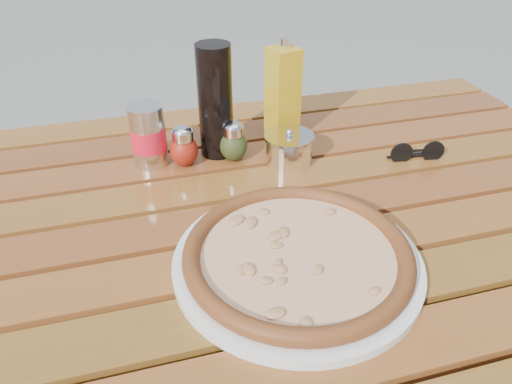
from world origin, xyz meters
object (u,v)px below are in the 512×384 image
object	(u,v)px
plate	(297,262)
oregano_shaker	(233,142)
soda_can	(148,136)
olive_oil_cruet	(283,94)
pizza	(298,254)
pepper_shaker	(184,147)
table	(259,248)
dark_bottle	(215,102)
parmesan_tin	(289,148)
sunglasses	(417,153)

from	to	relation	value
plate	oregano_shaker	bearing A→B (deg)	92.68
soda_can	olive_oil_cruet	xyz separation A→B (m)	(0.28, 0.04, 0.04)
pizza	oregano_shaker	bearing A→B (deg)	92.68
soda_can	olive_oil_cruet	world-z (taller)	olive_oil_cruet
plate	pepper_shaker	bearing A→B (deg)	108.45
table	oregano_shaker	xyz separation A→B (m)	(0.00, 0.19, 0.11)
dark_bottle	soda_can	world-z (taller)	dark_bottle
plate	soda_can	xyz separation A→B (m)	(-0.17, 0.36, 0.05)
dark_bottle	soda_can	bearing A→B (deg)	-177.04
parmesan_tin	sunglasses	world-z (taller)	parmesan_tin
pizza	olive_oil_cruet	bearing A→B (deg)	75.06
plate	oregano_shaker	size ratio (longest dim) A/B	4.39
pepper_shaker	parmesan_tin	world-z (taller)	pepper_shaker
table	olive_oil_cruet	bearing A→B (deg)	64.39
oregano_shaker	sunglasses	distance (m)	0.36
olive_oil_cruet	parmesan_tin	bearing A→B (deg)	-101.38
soda_can	parmesan_tin	xyz separation A→B (m)	(0.26, -0.07, -0.03)
table	pepper_shaker	size ratio (longest dim) A/B	17.07
pepper_shaker	oregano_shaker	size ratio (longest dim) A/B	1.00
olive_oil_cruet	parmesan_tin	size ratio (longest dim) A/B	2.08
pepper_shaker	olive_oil_cruet	distance (m)	0.23
pepper_shaker	sunglasses	world-z (taller)	pepper_shaker
dark_bottle	soda_can	distance (m)	0.14
sunglasses	olive_oil_cruet	bearing A→B (deg)	152.14
pizza	sunglasses	bearing A→B (deg)	34.85
table	oregano_shaker	world-z (taller)	oregano_shaker
pizza	parmesan_tin	size ratio (longest dim) A/B	3.69
olive_oil_cruet	parmesan_tin	distance (m)	0.13
sunglasses	soda_can	bearing A→B (deg)	174.76
oregano_shaker	dark_bottle	distance (m)	0.08
plate	pepper_shaker	world-z (taller)	pepper_shaker
pepper_shaker	soda_can	world-z (taller)	soda_can
pepper_shaker	olive_oil_cruet	size ratio (longest dim) A/B	0.39
table	sunglasses	bearing A→B (deg)	14.49
pizza	olive_oil_cruet	world-z (taller)	olive_oil_cruet
soda_can	sunglasses	size ratio (longest dim) A/B	1.08
pizza	sunglasses	size ratio (longest dim) A/B	3.35
table	dark_bottle	bearing A→B (deg)	95.96
table	pepper_shaker	distance (m)	0.24
pizza	soda_can	xyz separation A→B (m)	(-0.17, 0.36, 0.04)
dark_bottle	plate	bearing A→B (deg)	-83.61
plate	olive_oil_cruet	distance (m)	0.42
table	oregano_shaker	bearing A→B (deg)	89.41
parmesan_tin	sunglasses	xyz separation A→B (m)	(0.24, -0.06, -0.01)
oregano_shaker	sunglasses	world-z (taller)	oregano_shaker
plate	sunglasses	distance (m)	0.40
soda_can	oregano_shaker	bearing A→B (deg)	-10.10
dark_bottle	sunglasses	size ratio (longest dim) A/B	1.98
oregano_shaker	olive_oil_cruet	world-z (taller)	olive_oil_cruet
plate	dark_bottle	size ratio (longest dim) A/B	1.64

